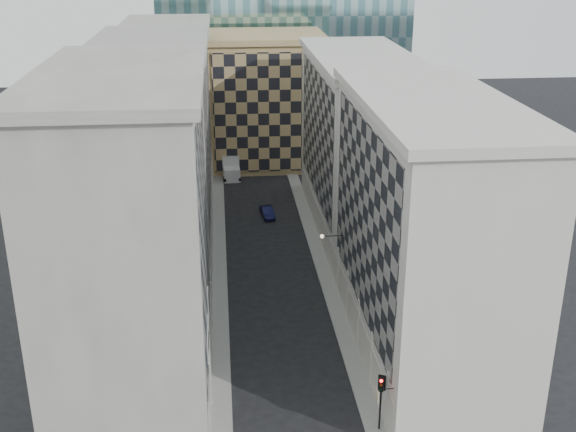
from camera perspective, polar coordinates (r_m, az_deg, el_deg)
sidewalk_west at (r=72.87m, az=-5.44°, el=-4.49°), size 1.50×100.00×0.15m
sidewalk_east at (r=73.53m, az=2.79°, el=-4.17°), size 1.50×100.00×0.15m
bldg_left_a at (r=51.10m, az=-12.08°, el=-2.05°), size 10.80×22.80×23.70m
bldg_left_b at (r=71.89m, az=-10.27°, el=4.52°), size 10.80×22.80×22.70m
bldg_left_c at (r=93.24m, az=-9.27°, el=8.11°), size 10.80×22.80×21.70m
bldg_right_a at (r=57.12m, az=10.69°, el=-1.03°), size 10.80×26.80×20.70m
bldg_right_b at (r=82.15m, az=5.65°, el=5.79°), size 10.80×28.80×19.70m
tan_block at (r=106.13m, az=-1.79°, el=9.20°), size 16.80×14.80×18.80m
flagpoles_left at (r=47.94m, az=-6.36°, el=-8.43°), size 0.10×6.33×2.33m
bracket_lamp at (r=65.49m, az=2.86°, el=-1.61°), size 1.98×0.36×0.36m
traffic_light at (r=50.08m, az=7.37°, el=-13.60°), size 0.52×0.52×4.20m
box_truck at (r=101.62m, az=-4.56°, el=3.88°), size 2.63×5.83×3.13m
dark_car at (r=86.72m, az=-1.64°, el=0.31°), size 1.76×3.85×1.22m
shop_sign at (r=48.59m, az=7.11°, el=-13.83°), size 1.18×0.76×0.84m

